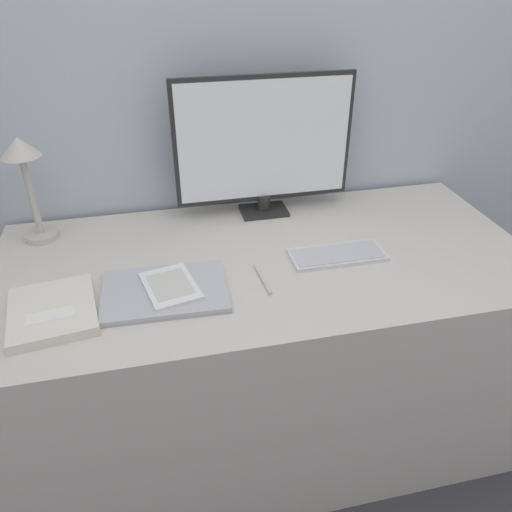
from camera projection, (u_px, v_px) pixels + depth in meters
ground_plane at (274, 458)px, 1.74m from camera, size 10.00×10.00×0.00m
wall_back at (236, 65)px, 1.58m from camera, size 3.60×0.05×2.40m
desk at (265, 350)px, 1.67m from camera, size 1.58×0.76×0.74m
monitor at (264, 144)px, 1.60m from camera, size 0.58×0.11×0.46m
keyboard at (337, 255)px, 1.47m from camera, size 0.28×0.12×0.01m
laptop at (165, 291)px, 1.32m from camera, size 0.33×0.24×0.02m
ereader at (170, 286)px, 1.31m from camera, size 0.16×0.20×0.01m
desk_lamp at (25, 171)px, 1.45m from camera, size 0.11×0.11×0.33m
notebook at (53, 311)px, 1.24m from camera, size 0.24×0.27×0.03m
pen at (263, 279)px, 1.37m from camera, size 0.02×0.14×0.01m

